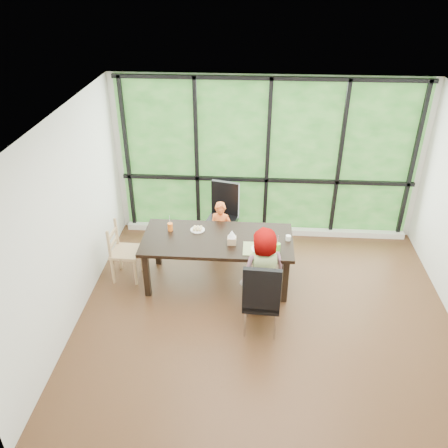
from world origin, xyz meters
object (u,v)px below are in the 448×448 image
at_px(child_toddler, 221,232).
at_px(green_cup, 277,248).
at_px(chair_window_leather, 222,217).
at_px(white_mug, 288,238).
at_px(plate_far, 198,230).
at_px(dining_table, 218,260).
at_px(child_older, 262,270).
at_px(plate_near, 260,249).
at_px(chair_end_beech, 126,252).
at_px(orange_cup, 170,227).
at_px(chair_interior_leather, 262,295).
at_px(tissue_box, 232,240).

relative_size(child_toddler, green_cup, 7.50).
bearing_deg(chair_window_leather, white_mug, -30.09).
distance_m(child_toddler, plate_far, 0.55).
bearing_deg(dining_table, white_mug, 1.40).
distance_m(child_older, plate_near, 0.34).
xyz_separation_m(dining_table, chair_end_beech, (-1.36, 0.02, 0.08)).
distance_m(child_toddler, child_older, 1.31).
relative_size(dining_table, plate_far, 10.15).
height_order(chair_window_leather, orange_cup, chair_window_leather).
relative_size(dining_table, chair_window_leather, 1.98).
bearing_deg(chair_window_leather, chair_interior_leather, -58.01).
bearing_deg(chair_window_leather, plate_near, -49.55).
height_order(dining_table, chair_end_beech, chair_end_beech).
xyz_separation_m(dining_table, plate_far, (-0.31, 0.21, 0.38)).
distance_m(plate_near, tissue_box, 0.42).
relative_size(chair_interior_leather, plate_near, 4.16).
bearing_deg(white_mug, orange_cup, 175.01).
distance_m(plate_near, orange_cup, 1.38).
bearing_deg(chair_window_leather, child_toddler, -74.58).
xyz_separation_m(chair_end_beech, white_mug, (2.36, 0.01, 0.34)).
xyz_separation_m(plate_far, plate_near, (0.92, -0.45, 0.00)).
bearing_deg(tissue_box, chair_interior_leather, -63.37).
height_order(orange_cup, tissue_box, orange_cup).
bearing_deg(chair_window_leather, plate_far, -96.85).
bearing_deg(plate_near, plate_far, 154.08).
relative_size(chair_end_beech, child_toddler, 0.90).
xyz_separation_m(child_older, plate_far, (-0.94, 0.76, 0.13)).
distance_m(chair_interior_leather, plate_near, 0.76).
height_order(plate_far, green_cup, green_cup).
relative_size(orange_cup, green_cup, 0.89).
bearing_deg(dining_table, child_toddler, 90.00).
height_order(chair_end_beech, tissue_box, chair_end_beech).
distance_m(plate_near, white_mug, 0.47).
height_order(chair_end_beech, child_toddler, child_toddler).
height_order(chair_end_beech, white_mug, chair_end_beech).
height_order(dining_table, chair_window_leather, chair_window_leather).
xyz_separation_m(chair_interior_leather, child_older, (-0.00, 0.41, 0.08)).
height_order(dining_table, green_cup, green_cup).
height_order(chair_interior_leather, child_older, child_older).
xyz_separation_m(chair_end_beech, tissue_box, (1.57, -0.14, 0.35)).
height_order(chair_end_beech, plate_far, chair_end_beech).
bearing_deg(chair_window_leather, dining_table, -75.58).
bearing_deg(orange_cup, tissue_box, -17.73).
relative_size(child_toddler, tissue_box, 8.34).
bearing_deg(child_older, orange_cup, -48.90).
distance_m(child_toddler, orange_cup, 0.87).
bearing_deg(child_older, chair_window_leather, -87.82).
distance_m(dining_table, child_older, 0.87).
distance_m(dining_table, plate_near, 0.76).
distance_m(green_cup, white_mug, 0.35).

